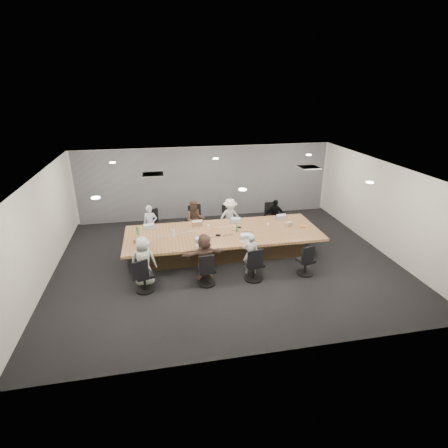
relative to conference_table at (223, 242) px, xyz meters
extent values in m
cube|color=black|center=(0.00, -0.50, -0.40)|extent=(10.00, 8.00, 0.00)
cube|color=white|center=(0.00, -0.50, 2.40)|extent=(10.00, 8.00, 0.00)
cube|color=beige|center=(0.00, 3.50, 1.00)|extent=(10.00, 0.00, 2.80)
cube|color=beige|center=(0.00, -4.50, 1.00)|extent=(10.00, 0.00, 2.80)
cube|color=beige|center=(-5.00, -0.50, 1.00)|extent=(0.00, 8.00, 2.80)
cube|color=beige|center=(5.00, -0.50, 1.00)|extent=(0.00, 8.00, 2.80)
cube|color=gray|center=(0.00, 3.42, 1.00)|extent=(9.80, 0.04, 2.80)
cube|color=#3B2C1A|center=(0.00, 0.00, -0.07)|extent=(4.80, 1.40, 0.66)
cube|color=#A06E44|center=(0.00, 0.00, 0.30)|extent=(6.00, 2.20, 0.08)
imported|color=#A6B2C8|center=(-2.23, 1.35, 0.24)|extent=(0.50, 0.36, 1.28)
cube|color=#B2B2B7|center=(-2.23, 0.80, 0.35)|extent=(0.38, 0.29, 0.02)
imported|color=#47332A|center=(-0.72, 1.35, 0.29)|extent=(0.69, 0.55, 1.38)
cube|color=#8C6647|center=(-0.72, 0.80, 0.35)|extent=(0.36, 0.25, 0.02)
imported|color=silver|center=(0.50, 1.35, 0.28)|extent=(0.96, 0.66, 1.35)
cube|color=#B2B2B7|center=(0.50, 0.80, 0.35)|extent=(0.38, 0.30, 0.02)
imported|color=black|center=(2.12, 1.35, 0.21)|extent=(0.75, 0.39, 1.23)
cube|color=#B2B2B7|center=(2.12, 0.80, 0.35)|extent=(0.37, 0.27, 0.02)
imported|color=#A7B1A8|center=(-2.40, -1.35, 0.28)|extent=(0.71, 0.50, 1.36)
cube|color=#B2B2B7|center=(-2.40, -0.80, 0.35)|extent=(0.34, 0.24, 0.02)
imported|color=brown|center=(-0.79, -1.35, 0.26)|extent=(1.26, 0.55, 1.31)
cube|color=#B2B2B7|center=(-0.79, -0.80, 0.35)|extent=(0.33, 0.23, 0.02)
imported|color=#B6B6B6|center=(0.51, -1.35, 0.21)|extent=(0.49, 0.37, 1.22)
cube|color=#B2B2B7|center=(0.51, -0.80, 0.35)|extent=(0.34, 0.25, 0.02)
cylinder|color=#2E7E3C|center=(-2.59, 0.31, 0.47)|extent=(0.09, 0.09, 0.25)
cylinder|color=#2E7E3C|center=(0.42, -0.06, 0.45)|extent=(0.08, 0.08, 0.22)
cylinder|color=silver|center=(-1.54, -0.07, 0.46)|extent=(0.09, 0.09, 0.23)
cylinder|color=white|center=(-0.40, 0.42, 0.39)|extent=(0.10, 0.10, 0.10)
cylinder|color=white|center=(1.52, 0.25, 0.38)|extent=(0.08, 0.08, 0.09)
cylinder|color=brown|center=(-2.65, -0.30, 0.39)|extent=(0.09, 0.09, 0.11)
cube|color=black|center=(-0.56, -0.35, 0.35)|extent=(0.17, 0.13, 0.03)
cube|color=black|center=(0.55, 0.26, 0.35)|extent=(0.19, 0.16, 0.03)
cube|color=black|center=(-0.21, -0.26, 0.37)|extent=(0.15, 0.08, 0.05)
cube|color=tan|center=(2.17, 0.12, 0.40)|extent=(0.27, 0.23, 0.12)
cube|color=orange|center=(2.59, -0.10, 0.36)|extent=(0.24, 0.21, 0.04)
camera|label=1|loc=(-1.89, -9.74, 4.62)|focal=28.00mm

